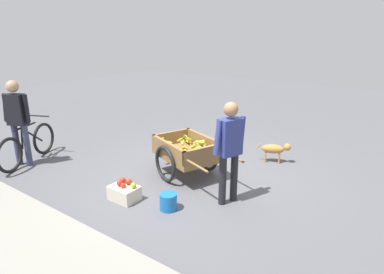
# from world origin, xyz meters

# --- Properties ---
(ground_plane) EXTENTS (24.00, 24.00, 0.00)m
(ground_plane) POSITION_xyz_m (0.00, 0.00, 0.00)
(ground_plane) COLOR #56565B
(fruit_cart) EXTENTS (1.81, 1.30, 0.69)m
(fruit_cart) POSITION_xyz_m (0.21, -0.02, 0.44)
(fruit_cart) COLOR olive
(fruit_cart) RESTS_ON ground
(vendor_person) EXTENTS (0.31, 0.56, 1.54)m
(vendor_person) POSITION_xyz_m (-0.87, 0.39, 0.92)
(vendor_person) COLOR black
(vendor_person) RESTS_ON ground
(bicycle) EXTENTS (0.76, 1.54, 0.85)m
(bicycle) POSITION_xyz_m (3.11, 1.27, 0.35)
(bicycle) COLOR black
(bicycle) RESTS_ON ground
(cyclist_person) EXTENTS (0.48, 0.32, 1.64)m
(cyclist_person) POSITION_xyz_m (3.05, 1.41, 0.98)
(cyclist_person) COLOR #333851
(cyclist_person) RESTS_ON ground
(dog) EXTENTS (0.63, 0.34, 0.40)m
(dog) POSITION_xyz_m (-0.83, -1.54, 0.27)
(dog) COLOR #AD7A38
(dog) RESTS_ON ground
(plastic_bucket) EXTENTS (0.25, 0.25, 0.25)m
(plastic_bucket) POSITION_xyz_m (-0.28, 1.09, 0.12)
(plastic_bucket) COLOR #1966B2
(plastic_bucket) RESTS_ON ground
(apple_crate) EXTENTS (0.44, 0.32, 0.32)m
(apple_crate) POSITION_xyz_m (0.45, 1.25, 0.13)
(apple_crate) COLOR beige
(apple_crate) RESTS_ON ground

